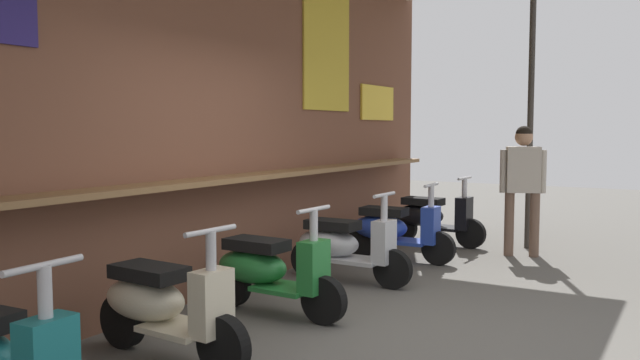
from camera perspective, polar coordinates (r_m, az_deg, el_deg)
The scene contains 8 objects.
ground_plane at distance 5.33m, azimuth 5.45°, elevation -13.12°, with size 28.79×28.79×0.00m, color #56544F.
market_stall_facade at distance 6.13m, azimuth -10.68°, elevation 9.10°, with size 10.28×2.40×3.86m.
scooter_cream at distance 4.75m, azimuth -13.75°, elevation -10.53°, with size 0.49×1.40×0.97m.
scooter_green at distance 5.72m, azimuth -4.63°, elevation -7.85°, with size 0.46×1.40×0.97m.
scooter_silver at distance 6.86m, azimuth 1.97°, elevation -5.76°, with size 0.46×1.40×0.97m.
scooter_blue at distance 8.01m, azimuth 6.40°, elevation -4.30°, with size 0.46×1.40×0.97m.
scooter_black at distance 9.20m, azimuth 9.69°, elevation -3.20°, with size 0.46×1.40×0.97m.
shopper_browsing at distance 8.55m, azimuth 17.38°, elevation 0.30°, with size 0.34×0.53×1.65m.
Camera 1 is at (-4.61, -2.13, 1.61)m, focal length 36.47 mm.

